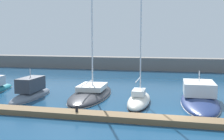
{
  "coord_description": "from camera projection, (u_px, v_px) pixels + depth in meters",
  "views": [
    {
      "loc": [
        0.74,
        -19.38,
        5.54
      ],
      "look_at": [
        -5.13,
        4.83,
        2.67
      ],
      "focal_mm": 45.44,
      "sensor_mm": 36.0,
      "label": 1
    }
  ],
  "objects": [
    {
      "name": "dock_pier",
      "position": [
        167.0,
        120.0,
        18.33
      ],
      "size": [
        41.29,
        1.41,
        0.4
      ],
      "primitive_type": "cube",
      "color": "brown",
      "rests_on": "ground_plane"
    },
    {
      "name": "ground_plane",
      "position": [
        168.0,
        118.0,
        19.52
      ],
      "size": [
        120.0,
        120.0,
        0.0
      ],
      "primitive_type": "plane",
      "color": "navy"
    },
    {
      "name": "motorboat_slate_second",
      "position": [
        31.0,
        93.0,
        26.16
      ],
      "size": [
        1.85,
        6.96,
        3.1
      ],
      "rotation": [
        0.0,
        0.0,
        1.58
      ],
      "color": "slate",
      "rests_on": "ground_plane"
    },
    {
      "name": "sailboat_charcoal_third",
      "position": [
        91.0,
        93.0,
        26.75
      ],
      "size": [
        3.91,
        10.18,
        17.39
      ],
      "rotation": [
        0.0,
        0.0,
        1.63
      ],
      "color": "#2D2D33",
      "rests_on": "ground_plane"
    },
    {
      "name": "dock_bollard",
      "position": [
        77.0,
        108.0,
        19.73
      ],
      "size": [
        0.2,
        0.2,
        0.44
      ],
      "primitive_type": "cylinder",
      "color": "black",
      "rests_on": "dock_pier"
    },
    {
      "name": "breakwater_seawall",
      "position": [
        176.0,
        64.0,
        47.42
      ],
      "size": [
        108.0,
        2.86,
        2.14
      ],
      "primitive_type": "cube",
      "color": "slate",
      "rests_on": "ground_plane"
    },
    {
      "name": "motorboat_navy_fifth",
      "position": [
        199.0,
        98.0,
        24.08
      ],
      "size": [
        3.31,
        9.8,
        2.97
      ],
      "rotation": [
        0.0,
        0.0,
        1.6
      ],
      "color": "navy",
      "rests_on": "ground_plane"
    },
    {
      "name": "sailboat_ivory_fourth",
      "position": [
        139.0,
        100.0,
        23.83
      ],
      "size": [
        1.91,
        6.43,
        10.23
      ],
      "rotation": [
        0.0,
        0.0,
        1.59
      ],
      "color": "silver",
      "rests_on": "ground_plane"
    }
  ]
}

